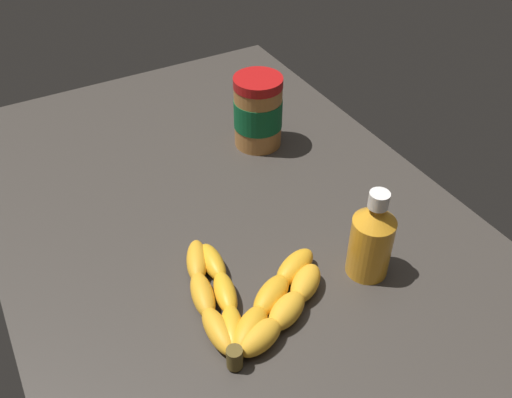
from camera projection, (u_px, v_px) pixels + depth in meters
The scene contains 4 objects.
ground_plane at pixel (223, 218), 90.05cm from camera, with size 99.24×68.82×4.38cm, color #38332D.
banana_bunch at pixel (250, 299), 72.30cm from camera, with size 22.37×19.59×3.44cm.
peanut_butter_jar at pixel (258, 112), 98.39cm from camera, with size 8.67×8.67×13.26cm.
honey_bottle at pixel (372, 238), 74.48cm from camera, with size 5.89×5.89×14.01cm.
Camera 1 is at (60.99, -27.77, 58.29)cm, focal length 38.94 mm.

